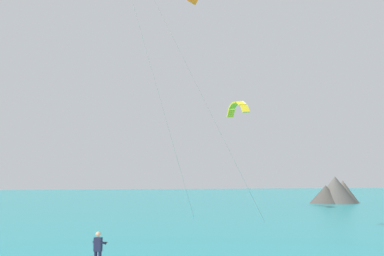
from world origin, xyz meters
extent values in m
cube|color=teal|center=(0.00, 72.00, 0.10)|extent=(200.00, 120.00, 0.20)
cube|color=#191E38|center=(-1.07, 14.98, 1.14)|extent=(0.39, 0.33, 0.60)
sphere|color=tan|center=(-1.07, 14.98, 1.58)|extent=(0.22, 0.22, 0.22)
cylinder|color=#191E38|center=(-1.16, 15.20, 1.19)|extent=(0.30, 0.50, 0.22)
cylinder|color=#191E38|center=(-0.84, 15.04, 1.19)|extent=(0.30, 0.50, 0.22)
cylinder|color=black|center=(-0.90, 15.32, 1.19)|extent=(0.51, 0.27, 0.04)
cube|color=#3F3F42|center=(-1.01, 15.09, 0.92)|extent=(0.14, 0.12, 0.10)
cylinder|color=#B2B2B7|center=(4.11, 18.88, 9.40)|extent=(10.70, 7.14, 16.41)
cylinder|color=#B2B2B7|center=(2.17, 20.68, 9.40)|extent=(6.82, 10.74, 16.41)
cube|color=yellow|center=(15.48, 50.11, 12.15)|extent=(1.01, 0.95, 1.06)
cube|color=white|center=(15.88, 50.17, 12.24)|extent=(0.25, 0.72, 0.94)
cube|color=yellow|center=(15.51, 49.20, 12.94)|extent=(1.05, 1.22, 0.73)
cube|color=white|center=(15.92, 49.26, 13.03)|extent=(0.29, 1.01, 0.60)
cube|color=yellow|center=(15.64, 48.04, 13.23)|extent=(1.07, 1.23, 0.24)
cube|color=white|center=(16.04, 48.09, 13.32)|extent=(0.30, 1.08, 0.12)
cube|color=yellow|center=(15.82, 46.88, 12.94)|extent=(1.05, 1.13, 0.73)
cube|color=white|center=(16.22, 46.93, 13.03)|extent=(0.27, 1.00, 0.60)
cube|color=yellow|center=(16.03, 45.99, 12.15)|extent=(1.00, 0.80, 1.06)
cube|color=white|center=(16.43, 46.04, 12.24)|extent=(0.23, 0.70, 0.94)
cone|color=#47423D|center=(31.22, 55.51, 1.39)|extent=(5.08, 5.08, 2.78)
cone|color=#665B51|center=(34.44, 56.34, 1.74)|extent=(4.79, 4.79, 3.48)
cone|color=#56514C|center=(32.89, 55.75, 2.04)|extent=(6.28, 6.28, 4.09)
camera|label=1|loc=(-1.16, -5.85, 4.12)|focal=42.82mm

